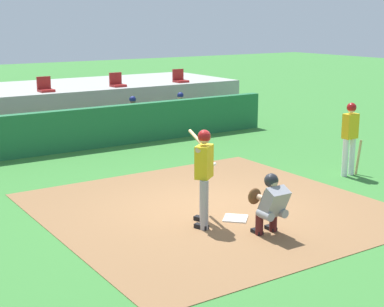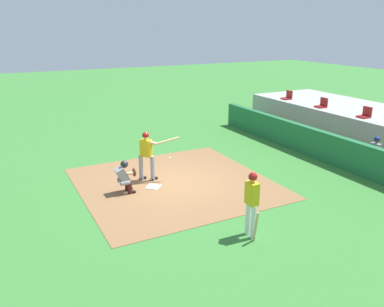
% 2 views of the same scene
% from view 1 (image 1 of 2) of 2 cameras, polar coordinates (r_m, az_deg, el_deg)
% --- Properties ---
extents(ground_plane, '(80.00, 80.00, 0.00)m').
position_cam_1_polar(ground_plane, '(11.81, 1.89, -5.38)').
color(ground_plane, '#387A33').
extents(dirt_infield, '(6.40, 6.40, 0.01)m').
position_cam_1_polar(dirt_infield, '(11.81, 1.89, -5.35)').
color(dirt_infield, olive).
rests_on(dirt_infield, ground).
extents(home_plate, '(0.62, 0.62, 0.02)m').
position_cam_1_polar(home_plate, '(11.19, 4.27, -6.33)').
color(home_plate, white).
rests_on(home_plate, dirt_infield).
extents(batter_at_plate, '(0.69, 1.37, 1.80)m').
position_cam_1_polar(batter_at_plate, '(10.57, 1.15, -1.73)').
color(batter_at_plate, '#99999E').
rests_on(batter_at_plate, ground).
extents(catcher_crouched, '(0.48, 2.00, 1.13)m').
position_cam_1_polar(catcher_crouched, '(10.30, 7.63, -4.73)').
color(catcher_crouched, gray).
rests_on(catcher_crouched, ground).
extents(on_deck_batter, '(0.58, 0.23, 1.79)m').
position_cam_1_polar(on_deck_batter, '(14.51, 15.20, 1.83)').
color(on_deck_batter, silver).
rests_on(on_deck_batter, ground).
extents(dugout_wall, '(13.00, 0.30, 1.20)m').
position_cam_1_polar(dugout_wall, '(17.21, -10.74, 2.35)').
color(dugout_wall, '#1E6638').
rests_on(dugout_wall, ground).
extents(dugout_bench, '(11.80, 0.44, 0.45)m').
position_cam_1_polar(dugout_bench, '(18.19, -11.93, 1.67)').
color(dugout_bench, olive).
rests_on(dugout_bench, ground).
extents(dugout_player_0, '(0.49, 0.70, 1.30)m').
position_cam_1_polar(dugout_player_0, '(18.87, -5.61, 3.68)').
color(dugout_player_0, '#939399').
rests_on(dugout_player_0, ground).
extents(dugout_player_1, '(0.49, 0.70, 1.30)m').
position_cam_1_polar(dugout_player_1, '(19.78, -0.94, 4.18)').
color(dugout_player_1, '#939399').
rests_on(dugout_player_1, ground).
extents(stands_platform, '(15.00, 4.40, 1.40)m').
position_cam_1_polar(stands_platform, '(21.27, -15.41, 4.41)').
color(stands_platform, '#9E9E99').
rests_on(stands_platform, ground).
extents(stadium_seat_2, '(0.46, 0.46, 0.48)m').
position_cam_1_polar(stadium_seat_2, '(19.73, -14.15, 6.28)').
color(stadium_seat_2, '#A51E1E').
rests_on(stadium_seat_2, stands_platform).
extents(stadium_seat_3, '(0.46, 0.46, 0.48)m').
position_cam_1_polar(stadium_seat_3, '(20.73, -7.33, 6.88)').
color(stadium_seat_3, '#A51E1E').
rests_on(stadium_seat_3, stands_platform).
extents(stadium_seat_4, '(0.46, 0.46, 0.48)m').
position_cam_1_polar(stadium_seat_4, '(22.00, -1.21, 7.34)').
color(stadium_seat_4, '#A51E1E').
rests_on(stadium_seat_4, stands_platform).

